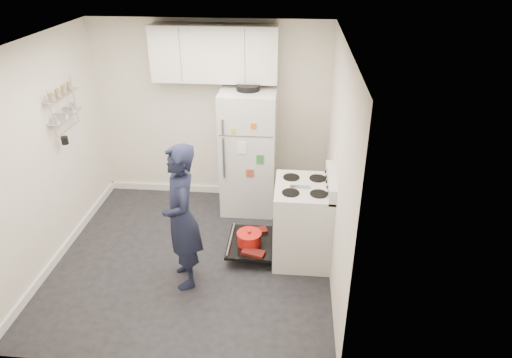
# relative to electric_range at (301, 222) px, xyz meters

# --- Properties ---
(room) EXTENTS (3.21, 3.21, 2.51)m
(room) POSITION_rel_electric_range_xyz_m (-1.29, -0.12, 0.74)
(room) COLOR black
(room) RESTS_ON ground
(electric_range) EXTENTS (0.66, 0.76, 1.10)m
(electric_range) POSITION_rel_electric_range_xyz_m (0.00, 0.00, 0.00)
(electric_range) COLOR silver
(electric_range) RESTS_ON ground
(open_oven_door) EXTENTS (0.55, 0.70, 0.23)m
(open_oven_door) POSITION_rel_electric_range_xyz_m (-0.59, -0.02, -0.28)
(open_oven_door) COLOR black
(open_oven_door) RESTS_ON ground
(refrigerator) EXTENTS (0.72, 0.74, 1.76)m
(refrigerator) POSITION_rel_electric_range_xyz_m (-0.72, 1.10, 0.38)
(refrigerator) COLOR silver
(refrigerator) RESTS_ON ground
(upper_cabinets) EXTENTS (1.60, 0.33, 0.70)m
(upper_cabinets) POSITION_rel_electric_range_xyz_m (-1.16, 1.28, 1.63)
(upper_cabinets) COLOR silver
(upper_cabinets) RESTS_ON room
(wall_shelf_rack) EXTENTS (0.14, 0.60, 0.61)m
(wall_shelf_rack) POSITION_rel_electric_range_xyz_m (-2.78, 0.34, 1.21)
(wall_shelf_rack) COLOR #B2B2B7
(wall_shelf_rack) RESTS_ON room
(person) EXTENTS (0.57, 0.69, 1.63)m
(person) POSITION_rel_electric_range_xyz_m (-1.26, -0.55, 0.34)
(person) COLOR black
(person) RESTS_ON ground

